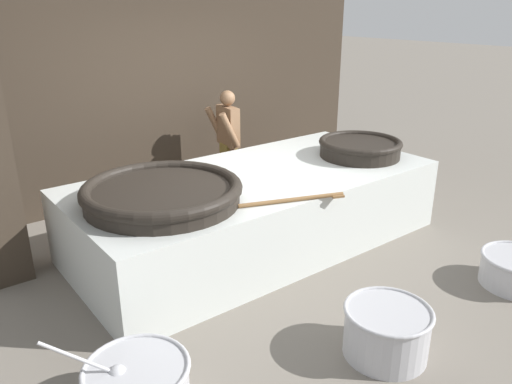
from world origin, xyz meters
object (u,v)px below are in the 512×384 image
at_px(giant_wok_near, 162,193).
at_px(cook, 228,140).
at_px(giant_wok_far, 360,147).
at_px(prep_bowl_extra, 387,329).

xyz_separation_m(giant_wok_near, cook, (1.83, 1.59, -0.12)).
bearing_deg(giant_wok_far, cook, 114.78).
bearing_deg(giant_wok_near, giant_wok_far, -1.98).
distance_m(cook, prep_bowl_extra, 3.79).
height_order(cook, prep_bowl_extra, cook).
relative_size(giant_wok_near, giant_wok_far, 1.49).
distance_m(giant_wok_far, prep_bowl_extra, 2.73).
bearing_deg(prep_bowl_extra, cook, 73.90).
xyz_separation_m(cook, prep_bowl_extra, (-1.04, -3.60, -0.57)).
bearing_deg(prep_bowl_extra, giant_wok_far, 46.59).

